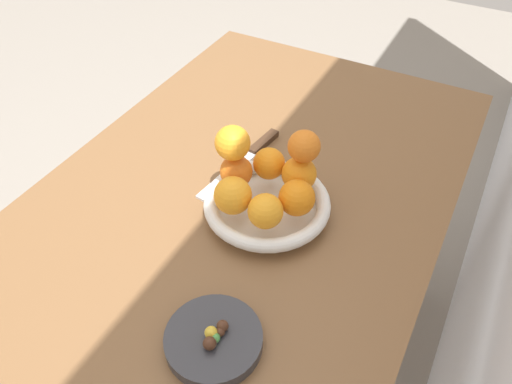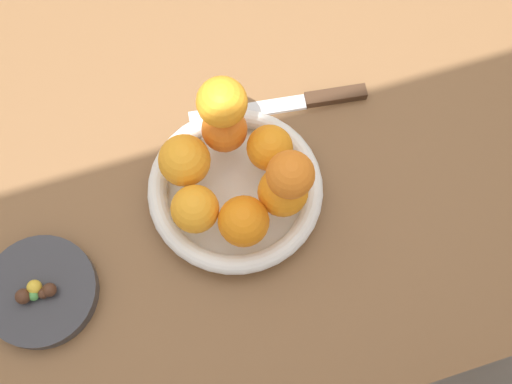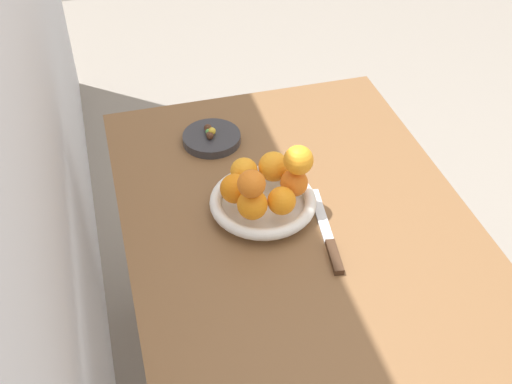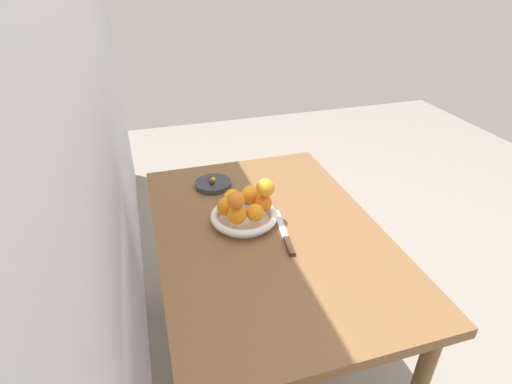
% 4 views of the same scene
% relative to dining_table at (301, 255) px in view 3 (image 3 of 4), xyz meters
% --- Properties ---
extents(dining_table, '(1.10, 0.76, 0.74)m').
position_rel_dining_table_xyz_m(dining_table, '(0.00, 0.00, 0.00)').
color(dining_table, brown).
rests_on(dining_table, ground_plane).
extents(fruit_bowl, '(0.24, 0.24, 0.04)m').
position_rel_dining_table_xyz_m(fruit_bowl, '(0.08, 0.07, 0.11)').
color(fruit_bowl, white).
rests_on(fruit_bowl, dining_table).
extents(candy_dish, '(0.15, 0.15, 0.02)m').
position_rel_dining_table_xyz_m(candy_dish, '(0.36, 0.12, 0.10)').
color(candy_dish, '#333338').
rests_on(candy_dish, dining_table).
extents(orange_0, '(0.06, 0.06, 0.06)m').
position_rel_dining_table_xyz_m(orange_0, '(0.14, 0.10, 0.16)').
color(orange_0, orange).
rests_on(orange_0, fruit_bowl).
extents(orange_1, '(0.07, 0.07, 0.07)m').
position_rel_dining_table_xyz_m(orange_1, '(0.08, 0.13, 0.16)').
color(orange_1, orange).
rests_on(orange_1, fruit_bowl).
extents(orange_2, '(0.07, 0.07, 0.07)m').
position_rel_dining_table_xyz_m(orange_2, '(0.02, 0.11, 0.16)').
color(orange_2, orange).
rests_on(orange_2, fruit_bowl).
extents(orange_3, '(0.06, 0.06, 0.06)m').
position_rel_dining_table_xyz_m(orange_3, '(0.02, 0.04, 0.16)').
color(orange_3, orange).
rests_on(orange_3, fruit_bowl).
extents(orange_4, '(0.06, 0.06, 0.06)m').
position_rel_dining_table_xyz_m(orange_4, '(0.07, 0.00, 0.16)').
color(orange_4, orange).
rests_on(orange_4, fruit_bowl).
extents(orange_5, '(0.07, 0.07, 0.07)m').
position_rel_dining_table_xyz_m(orange_5, '(0.13, 0.03, 0.16)').
color(orange_5, orange).
rests_on(orange_5, fruit_bowl).
extents(orange_6, '(0.06, 0.06, 0.06)m').
position_rel_dining_table_xyz_m(orange_6, '(0.07, -0.01, 0.22)').
color(orange_6, orange).
rests_on(orange_6, orange_4).
extents(orange_7, '(0.06, 0.06, 0.06)m').
position_rel_dining_table_xyz_m(orange_7, '(0.02, 0.11, 0.22)').
color(orange_7, orange).
rests_on(orange_7, orange_2).
extents(candy_ball_0, '(0.01, 0.01, 0.01)m').
position_rel_dining_table_xyz_m(candy_ball_0, '(0.35, 0.13, 0.12)').
color(candy_ball_0, '#472819').
rests_on(candy_ball_0, candy_dish).
extents(candy_ball_1, '(0.02, 0.02, 0.02)m').
position_rel_dining_table_xyz_m(candy_ball_1, '(0.34, 0.13, 0.12)').
color(candy_ball_1, '#472819').
rests_on(candy_ball_1, candy_dish).
extents(candy_ball_2, '(0.02, 0.02, 0.02)m').
position_rel_dining_table_xyz_m(candy_ball_2, '(0.37, 0.13, 0.12)').
color(candy_ball_2, '#472819').
rests_on(candy_ball_2, candy_dish).
extents(candy_ball_3, '(0.01, 0.01, 0.01)m').
position_rel_dining_table_xyz_m(candy_ball_3, '(0.36, 0.13, 0.12)').
color(candy_ball_3, '#4C9947').
rests_on(candy_ball_3, candy_dish).
extents(candy_ball_4, '(0.02, 0.02, 0.02)m').
position_rel_dining_table_xyz_m(candy_ball_4, '(0.36, 0.12, 0.12)').
color(candy_ball_4, gold).
rests_on(candy_ball_4, candy_dish).
extents(knife, '(0.26, 0.06, 0.01)m').
position_rel_dining_table_xyz_m(knife, '(-0.05, -0.04, 0.09)').
color(knife, '#3F2819').
rests_on(knife, dining_table).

